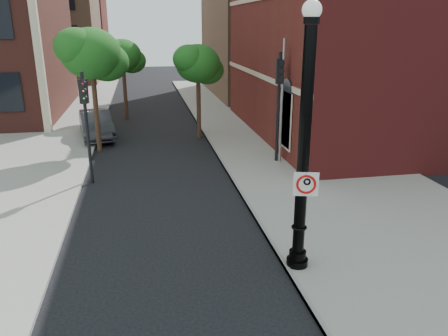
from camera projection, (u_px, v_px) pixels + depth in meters
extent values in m
plane|color=black|center=(209.00, 276.00, 11.25)|extent=(120.00, 120.00, 0.00)
cube|color=gray|center=(298.00, 154.00, 21.62)|extent=(8.00, 60.00, 0.12)
cube|color=gray|center=(17.00, 130.00, 26.46)|extent=(10.00, 50.00, 0.12)
cube|color=gray|center=(219.00, 158.00, 20.92)|extent=(0.10, 60.00, 0.14)
cube|color=maroon|center=(444.00, 27.00, 25.25)|extent=(22.00, 16.00, 12.00)
cube|color=black|center=(286.00, 120.00, 19.90)|extent=(0.08, 1.40, 2.40)
cube|color=beige|center=(259.00, 75.00, 24.10)|extent=(0.06, 16.00, 0.25)
cube|color=beige|center=(33.00, 8.00, 23.70)|extent=(0.40, 0.40, 14.00)
cube|color=#8E6A4D|center=(41.00, 26.00, 48.34)|extent=(12.00, 12.00, 12.00)
cube|color=maroon|center=(62.00, 33.00, 61.72)|extent=(12.00, 12.00, 10.00)
cube|color=#8E6A4D|center=(331.00, 15.00, 39.87)|extent=(22.00, 14.00, 14.00)
cylinder|color=black|center=(297.00, 264.00, 11.53)|extent=(0.57, 0.57, 0.30)
cylinder|color=black|center=(297.00, 255.00, 11.45)|extent=(0.44, 0.44, 0.25)
cylinder|color=black|center=(304.00, 152.00, 10.56)|extent=(0.30, 0.30, 5.86)
torus|color=black|center=(299.00, 227.00, 11.20)|extent=(0.40, 0.40, 0.06)
cylinder|color=black|center=(311.00, 20.00, 9.62)|extent=(0.36, 0.36, 0.15)
sphere|color=silver|center=(312.00, 10.00, 9.55)|extent=(0.44, 0.44, 0.44)
cube|color=white|center=(306.00, 184.00, 10.66)|extent=(0.60, 0.18, 0.62)
cube|color=black|center=(307.00, 173.00, 10.58)|extent=(0.60, 0.17, 0.05)
cube|color=black|center=(305.00, 195.00, 10.75)|extent=(0.60, 0.17, 0.05)
cube|color=black|center=(294.00, 184.00, 10.68)|extent=(0.05, 0.02, 0.62)
cube|color=black|center=(318.00, 185.00, 10.64)|extent=(0.05, 0.02, 0.62)
torus|color=red|center=(306.00, 184.00, 10.66)|extent=(0.50, 0.19, 0.50)
cube|color=red|center=(306.00, 184.00, 10.66)|extent=(0.34, 0.10, 0.35)
cube|color=black|center=(304.00, 184.00, 10.67)|extent=(0.06, 0.02, 0.29)
torus|color=black|center=(307.00, 182.00, 10.64)|extent=(0.20, 0.11, 0.19)
cylinder|color=black|center=(307.00, 173.00, 10.58)|extent=(0.04, 0.03, 0.03)
imported|color=#2F2F34|center=(96.00, 125.00, 24.69)|extent=(2.42, 4.90, 1.54)
cylinder|color=black|center=(87.00, 129.00, 17.17)|extent=(0.13, 0.13, 4.47)
cube|color=black|center=(83.00, 91.00, 16.70)|extent=(0.35, 0.33, 0.93)
sphere|color=#E50505|center=(83.00, 83.00, 16.47)|extent=(0.17, 0.17, 0.17)
sphere|color=#FF8C00|center=(84.00, 91.00, 16.56)|extent=(0.17, 0.17, 0.17)
sphere|color=#00E519|center=(85.00, 98.00, 16.65)|extent=(0.17, 0.17, 0.17)
cylinder|color=black|center=(278.00, 110.00, 19.63)|extent=(0.15, 0.15, 5.04)
cube|color=black|center=(280.00, 72.00, 19.11)|extent=(0.35, 0.33, 1.05)
sphere|color=#E50505|center=(282.00, 63.00, 18.84)|extent=(0.19, 0.19, 0.19)
sphere|color=#FF8C00|center=(281.00, 71.00, 18.94)|extent=(0.19, 0.19, 0.19)
sphere|color=#00E519|center=(281.00, 78.00, 19.04)|extent=(0.19, 0.19, 0.19)
cylinder|color=#999999|center=(282.00, 104.00, 19.47)|extent=(0.11, 0.11, 5.61)
cylinder|color=#351F15|center=(96.00, 107.00, 21.54)|extent=(0.24, 0.24, 4.53)
ellipsoid|color=#195215|center=(91.00, 54.00, 20.73)|extent=(2.85, 2.85, 2.42)
ellipsoid|color=#195215|center=(106.00, 62.00, 21.47)|extent=(2.20, 2.20, 1.87)
ellipsoid|color=#195215|center=(76.00, 47.00, 20.17)|extent=(2.07, 2.07, 1.76)
cylinder|color=#351F15|center=(125.00, 90.00, 29.43)|extent=(0.24, 0.24, 3.95)
ellipsoid|color=#195215|center=(122.00, 55.00, 28.72)|extent=(2.48, 2.48, 2.11)
ellipsoid|color=#195215|center=(132.00, 61.00, 29.37)|extent=(1.92, 1.92, 1.63)
ellipsoid|color=#195215|center=(114.00, 51.00, 28.23)|extent=(1.80, 1.80, 1.53)
cylinder|color=#351F15|center=(199.00, 104.00, 24.29)|extent=(0.24, 0.24, 3.87)
ellipsoid|color=#195215|center=(198.00, 64.00, 23.60)|extent=(2.43, 2.43, 2.07)
ellipsoid|color=#195215|center=(207.00, 70.00, 24.23)|extent=(1.88, 1.88, 1.60)
ellipsoid|color=#195215|center=(189.00, 59.00, 23.12)|extent=(1.77, 1.77, 1.50)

